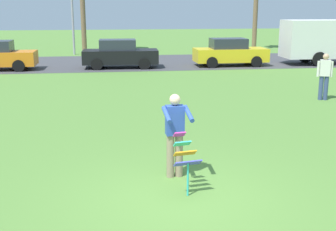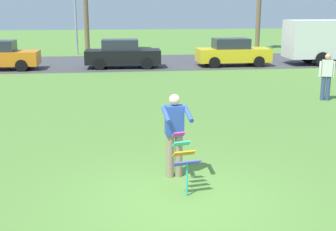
{
  "view_description": "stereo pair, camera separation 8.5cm",
  "coord_description": "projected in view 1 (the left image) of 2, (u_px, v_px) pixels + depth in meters",
  "views": [
    {
      "loc": [
        -1.26,
        -7.4,
        3.42
      ],
      "look_at": [
        0.06,
        2.08,
        1.05
      ],
      "focal_mm": 47.36,
      "sensor_mm": 36.0,
      "label": 1
    },
    {
      "loc": [
        -1.17,
        -7.41,
        3.42
      ],
      "look_at": [
        0.06,
        2.08,
        1.05
      ],
      "focal_mm": 47.36,
      "sensor_mm": 36.0,
      "label": 2
    }
  ],
  "objects": [
    {
      "name": "person_walker_near",
      "position": [
        324.0,
        75.0,
        16.39
      ],
      "size": [
        0.55,
        0.32,
        1.73
      ],
      "color": "#384772",
      "rests_on": "ground"
    },
    {
      "name": "parked_car_black",
      "position": [
        120.0,
        54.0,
        24.98
      ],
      "size": [
        4.26,
        1.95,
        1.6
      ],
      "color": "black",
      "rests_on": "ground"
    },
    {
      "name": "ground_plane",
      "position": [
        180.0,
        198.0,
        8.11
      ],
      "size": [
        120.0,
        120.0,
        0.0
      ],
      "primitive_type": "plane",
      "color": "#568438"
    },
    {
      "name": "person_kite_flyer",
      "position": [
        175.0,
        132.0,
        8.91
      ],
      "size": [
        0.57,
        0.68,
        1.73
      ],
      "color": "gray",
      "rests_on": "ground"
    },
    {
      "name": "road_strip",
      "position": [
        127.0,
        62.0,
        27.53
      ],
      "size": [
        120.0,
        8.0,
        0.01
      ],
      "primitive_type": "cube",
      "color": "#424247",
      "rests_on": "ground"
    },
    {
      "name": "parked_car_yellow",
      "position": [
        230.0,
        53.0,
        25.83
      ],
      "size": [
        4.21,
        1.85,
        1.6
      ],
      "color": "yellow",
      "rests_on": "ground"
    },
    {
      "name": "kite_held",
      "position": [
        185.0,
        155.0,
        8.2
      ],
      "size": [
        0.53,
        0.68,
        1.11
      ],
      "color": "#D83399",
      "rests_on": "ground"
    },
    {
      "name": "parked_truck_grey_van",
      "position": [
        332.0,
        40.0,
        26.52
      ],
      "size": [
        6.73,
        2.19,
        2.62
      ],
      "color": "gray",
      "rests_on": "ground"
    }
  ]
}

